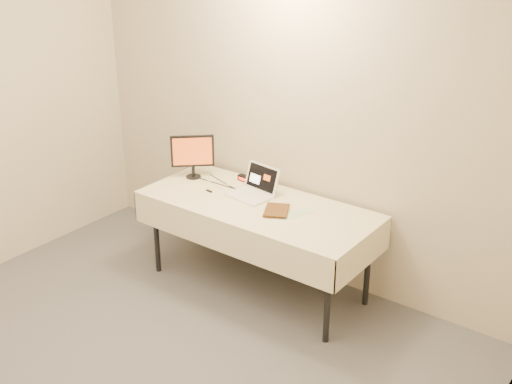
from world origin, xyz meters
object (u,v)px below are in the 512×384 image
Objects in this scene: table at (257,211)px; monitor at (193,153)px; book at (265,197)px; laptop at (255,188)px.

monitor reaches higher than table.
book is (0.88, -0.19, -0.10)m from monitor.
book is at bearing -31.01° from laptop.
laptop is 0.65m from monitor.
table is 5.05× the size of laptop.
laptop is 1.57× the size of book.
table is 0.20m from laptop.
monitor is 1.57× the size of book.
laptop is 0.32m from book.
laptop is at bearing 134.01° from table.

